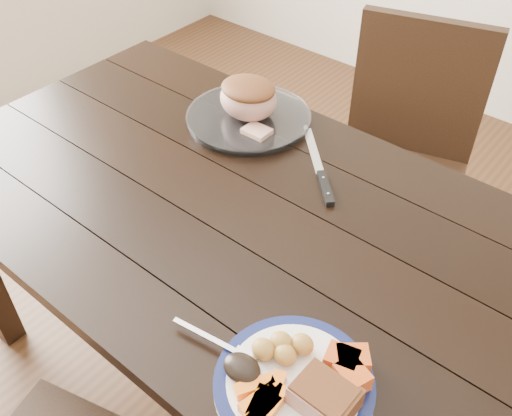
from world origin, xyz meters
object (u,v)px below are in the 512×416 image
Objects in this scene: roast_joint at (248,99)px; fork at (220,344)px; dining_table at (236,233)px; pork_slice at (323,397)px; carving_knife at (322,178)px; serving_platter at (249,118)px; chair_far at (402,151)px; dinner_plate at (294,384)px.

fork is at bearing -53.68° from roast_joint.
dining_table is 8.98× the size of fork.
pork_slice is at bearing -41.90° from roast_joint.
fork is 0.73× the size of carving_knife.
dining_table is at bearing -54.98° from serving_platter.
dining_table is 0.39m from roast_joint.
fork is (0.24, -0.32, 0.11)m from dining_table.
fork reaches higher than carving_knife.
chair_far is at bearing 90.34° from fork.
serving_platter is 1.89× the size of fork.
dining_table is 0.41m from fork.
dinner_plate is at bearing -15.74° from carving_knife.
roast_joint is (-0.20, 0.29, 0.16)m from dining_table.
roast_joint is at bearing 117.70° from fork.
dinner_plate is at bearing 1.28° from fork.
chair_far is at bearing 106.89° from dinner_plate.
roast_joint is (-0.44, 0.60, 0.05)m from fork.
pork_slice is 0.61m from carving_knife.
pork_slice is 0.59× the size of roast_joint.
serving_platter is at bearing 135.52° from dinner_plate.
dining_table is at bearing 67.93° from chair_far.
dinner_plate is 0.82× the size of serving_platter.
dinner_plate is 1.55× the size of fork.
serving_platter is (-0.59, 0.58, 0.00)m from dinner_plate.
roast_joint is (-0.28, -0.44, 0.30)m from chair_far.
dining_table is at bearing -72.27° from carving_knife.
dinner_plate is at bearing -44.48° from roast_joint.
roast_joint is at bearing 138.10° from pork_slice.
carving_knife is (0.10, 0.21, 0.10)m from dining_table.
serving_platter is 1.39× the size of carving_knife.
serving_platter is 0.75m from fork.
dinner_plate is at bearing -44.48° from serving_platter.
dinner_plate is 0.15m from fork.
pork_slice is at bearing -33.32° from dining_table.
dinner_plate is (0.31, -1.02, 0.23)m from chair_far.
carving_knife is at bearing -15.36° from roast_joint.
pork_slice reaches higher than serving_platter.
serving_platter is at bearing 41.73° from chair_far.
carving_knife is (0.03, -0.53, 0.23)m from chair_far.
chair_far reaches higher than fork.
dining_table is 0.25m from carving_knife.
dinner_plate is 1.14× the size of carving_knife.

